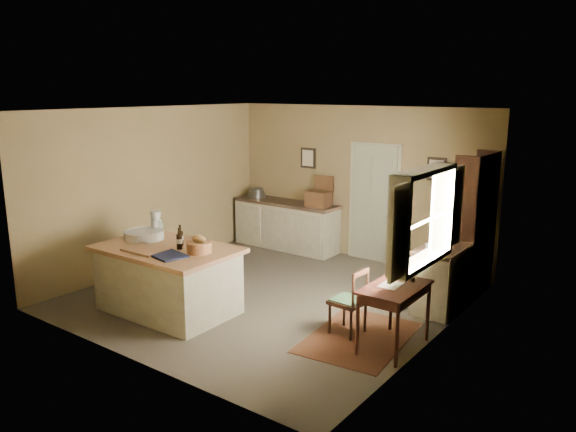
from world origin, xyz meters
name	(u,v)px	position (x,y,z in m)	size (l,w,h in m)	color
ground	(271,296)	(0.00, 0.00, 0.00)	(5.00, 5.00, 0.00)	#50483D
wall_back	(357,183)	(0.00, 2.50, 1.35)	(5.00, 0.10, 2.70)	olive
wall_front	(127,245)	(0.00, -2.50, 1.35)	(5.00, 0.10, 2.70)	olive
wall_left	(153,188)	(-2.50, 0.00, 1.35)	(0.10, 5.00, 2.70)	olive
wall_right	(439,232)	(2.50, 0.00, 1.35)	(0.10, 5.00, 2.70)	olive
ceiling	(270,110)	(0.00, 0.00, 2.70)	(5.00, 5.00, 0.00)	silver
door	(374,202)	(0.35, 2.47, 1.05)	(0.97, 0.06, 2.11)	#A1A38A
framed_prints	(367,163)	(0.20, 2.48, 1.72)	(2.82, 0.02, 0.38)	black
window	(427,218)	(2.42, -0.20, 1.55)	(0.25, 1.99, 1.12)	beige
work_island	(168,277)	(-0.78, -1.27, 0.48)	(1.90, 1.26, 1.20)	beige
sideboard	(287,223)	(-1.34, 2.20, 0.48)	(2.12, 0.60, 1.18)	beige
rug	(359,337)	(1.75, -0.48, 0.00)	(1.10, 1.60, 0.01)	#502815
writing_desk	(395,294)	(2.20, -0.48, 0.67)	(0.57, 0.93, 0.82)	black
desk_chair	(348,302)	(1.57, -0.46, 0.42)	(0.39, 0.39, 0.84)	#311A10
right_cabinet	(442,277)	(2.20, 0.99, 0.46)	(0.56, 1.00, 0.99)	beige
shelving_unit	(477,225)	(2.35, 1.87, 1.05)	(0.36, 0.94, 2.10)	#311A10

